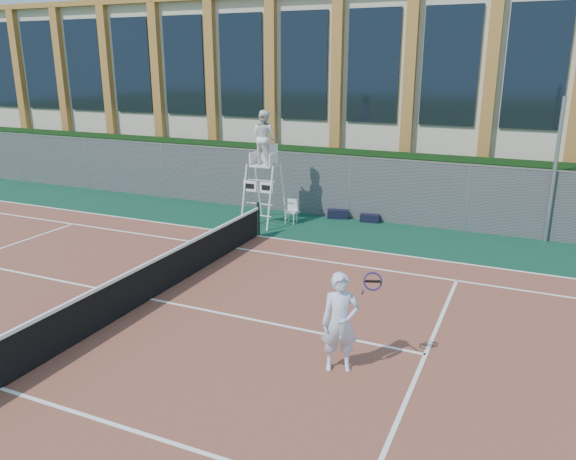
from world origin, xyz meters
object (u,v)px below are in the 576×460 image
at_px(umpire_chair, 264,141).
at_px(plastic_chair, 292,209).
at_px(tennis_player, 340,322).
at_px(steel_pole, 555,172).

xyz_separation_m(umpire_chair, plastic_chair, (0.86, 0.38, -2.36)).
bearing_deg(umpire_chair, plastic_chair, 23.89).
bearing_deg(plastic_chair, tennis_player, -61.33).
distance_m(umpire_chair, tennis_player, 10.08).
height_order(steel_pole, plastic_chair, steel_pole).
bearing_deg(plastic_chair, steel_pole, 8.94).
relative_size(steel_pole, tennis_player, 2.40).
relative_size(plastic_chair, tennis_player, 0.44).
bearing_deg(plastic_chair, umpire_chair, -156.11).
xyz_separation_m(steel_pole, tennis_player, (-3.37, -9.85, -1.25)).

